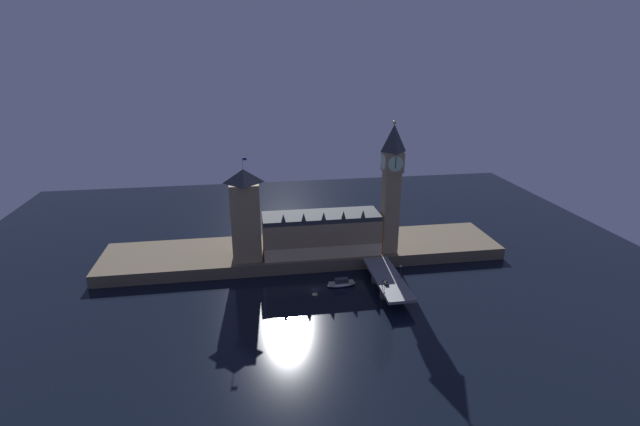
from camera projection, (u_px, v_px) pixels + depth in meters
ground_plane at (315, 290)px, 226.71m from camera, size 400.00×400.00×0.00m
embankment at (305, 251)px, 261.95m from camera, size 220.00×42.00×6.50m
parliament_hall at (321, 233)px, 250.81m from camera, size 62.60×20.91×25.82m
clock_tower at (391, 185)px, 242.44m from camera, size 10.16×10.27×70.91m
victoria_tower at (245, 215)px, 238.71m from camera, size 15.13×15.13×54.29m
bridge at (388, 280)px, 225.63m from camera, size 13.26×46.00×6.58m
car_northbound_trail at (386, 282)px, 218.43m from camera, size 1.99×4.32×1.56m
pedestrian_near_rail at (382, 287)px, 214.26m from camera, size 0.38×0.38×1.72m
pedestrian_mid_walk at (401, 276)px, 223.67m from camera, size 0.38×0.38×1.81m
street_lamp_near at (384, 286)px, 209.20m from camera, size 1.34×0.60×5.92m
street_lamp_mid at (401, 269)px, 224.72m from camera, size 1.34×0.60×6.00m
boat_upstream at (341, 283)px, 229.79m from camera, size 14.71×5.55×4.19m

